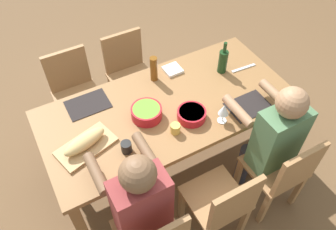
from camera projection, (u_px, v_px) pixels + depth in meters
ground_plane at (168, 160)px, 3.14m from camera, size 8.00×8.00×0.00m
dining_table at (168, 112)px, 2.64m from camera, size 1.95×0.93×0.74m
chair_near_center at (129, 71)px, 3.23m from camera, size 0.40×0.40×0.85m
chair_near_right at (75, 90)px, 3.06m from camera, size 0.40×0.40×0.85m
diner_far_right at (139, 203)px, 2.10m from camera, size 0.41×0.53×1.20m
chair_far_center at (223, 204)px, 2.32m from camera, size 0.40×0.40×0.85m
chair_far_left at (283, 172)px, 2.49m from camera, size 0.40×0.40×0.85m
diner_far_left at (273, 137)px, 2.44m from camera, size 0.41×0.53×1.20m
serving_bowl_salad at (146, 112)px, 2.47m from camera, size 0.23×0.23×0.09m
serving_bowl_greens at (192, 114)px, 2.47m from camera, size 0.21×0.21×0.07m
cutting_board at (86, 146)px, 2.32m from camera, size 0.44×0.32×0.02m
bread_loaf at (85, 142)px, 2.28m from camera, size 0.34×0.19×0.09m
wine_bottle at (223, 61)px, 2.76m from camera, size 0.08×0.08×0.29m
beer_bottle at (154, 69)px, 2.70m from camera, size 0.06×0.06×0.22m
wine_glass at (224, 110)px, 2.39m from camera, size 0.08×0.08×0.17m
placemat_near_right at (88, 104)px, 2.59m from camera, size 0.32×0.23×0.01m
cup_far_right at (126, 147)px, 2.27m from camera, size 0.07×0.07×0.08m
cup_far_center at (175, 129)px, 2.38m from camera, size 0.07×0.07×0.08m
placemat_far_left at (249, 106)px, 2.58m from camera, size 0.32×0.23×0.01m
carving_knife at (244, 68)px, 2.86m from camera, size 0.23×0.04×0.01m
napkin_stack at (173, 70)px, 2.84m from camera, size 0.14×0.14×0.02m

